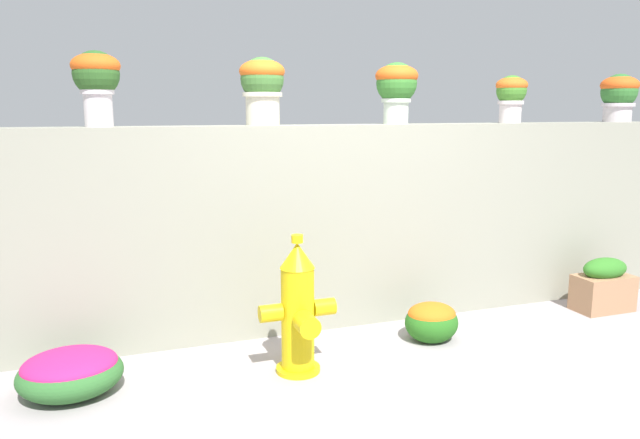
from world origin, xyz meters
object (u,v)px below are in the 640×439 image
Objects in this scene: potted_plant_5 at (619,94)px; flower_bush_right at (432,320)px; potted_plant_2 at (262,84)px; fire_hydrant at (298,311)px; planter_box at (603,286)px; potted_plant_1 at (96,77)px; flower_bush_left at (70,371)px; potted_plant_3 at (397,85)px; potted_plant_4 at (511,93)px.

flower_bush_right is at bearing -164.62° from potted_plant_5.
fire_hydrant is at bearing -90.13° from potted_plant_2.
potted_plant_2 reaches higher than fire_hydrant.
planter_box reaches higher than flower_bush_right.
potted_plant_1 reaches higher than flower_bush_left.
potted_plant_5 is 3.62m from fire_hydrant.
potted_plant_5 is at bearing -0.94° from potted_plant_3.
potted_plant_3 is 0.78× the size of flower_bush_left.
potted_plant_2 is at bearing 149.35° from flower_bush_right.
potted_plant_2 reaches higher than potted_plant_4.
potted_plant_5 reaches higher than fire_hydrant.
fire_hydrant is at bearing -166.37° from potted_plant_5.
potted_plant_5 is 1.73m from planter_box.
fire_hydrant is at bearing -142.34° from potted_plant_3.
potted_plant_5 is 0.88× the size of planter_box.
flower_bush_left is 4.12m from planter_box.
potted_plant_1 is 1.24× the size of flower_bush_right.
potted_plant_3 is at bearing 1.00° from potted_plant_1.
potted_plant_5 reaches higher than flower_bush_left.
potted_plant_2 reaches higher than potted_plant_3.
potted_plant_1 reaches higher than potted_plant_4.
planter_box is (3.87, -0.50, -1.65)m from potted_plant_1.
potted_plant_2 is (1.11, 0.04, -0.03)m from potted_plant_1.
flower_bush_left is (-1.36, 0.16, -0.27)m from fire_hydrant.
potted_plant_5 is at bearing 15.38° from flower_bush_right.
potted_plant_4 is 1.13m from potted_plant_5.
potted_plant_5 is at bearing 0.03° from potted_plant_1.
potted_plant_3 is (2.18, 0.04, -0.02)m from potted_plant_1.
fire_hydrant is (1.11, -0.79, -1.46)m from potted_plant_1.
potted_plant_4 reaches higher than planter_box.
planter_box is at bearing -134.71° from potted_plant_5.
potted_plant_1 is 2.84m from flower_bush_right.
planter_box is at bearing 3.38° from flower_bush_right.
potted_plant_3 is at bearing 179.22° from potted_plant_4.
planter_box is at bearing 5.99° from fire_hydrant.
potted_plant_2 is 0.54× the size of fire_hydrant.
potted_plant_4 is 2.04m from flower_bush_right.
potted_plant_5 is 0.70× the size of flower_bush_left.
potted_plant_1 is at bearing 68.25° from flower_bush_left.
potted_plant_2 is at bearing 25.92° from flower_bush_left.
potted_plant_5 is at bearing 13.63° from fire_hydrant.
flower_bush_left is (-1.36, -0.66, -1.69)m from potted_plant_2.
planter_box is (1.68, 0.10, 0.06)m from flower_bush_right.
potted_plant_1 is 4.23m from planter_box.
flower_bush_left is at bearing -154.08° from potted_plant_2.
fire_hydrant reaches higher than flower_bush_left.
flower_bush_left is at bearing -172.29° from potted_plant_5.
potted_plant_4 is (2.12, -0.02, -0.05)m from potted_plant_2.
potted_plant_1 reaches higher than fire_hydrant.
flower_bush_right is at bearing 0.59° from flower_bush_left.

